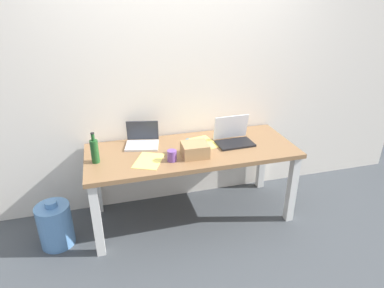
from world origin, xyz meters
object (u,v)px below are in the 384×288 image
(cardboard_box, at_px, (195,150))
(water_cooler_jug, at_px, (55,225))
(laptop_left, at_px, (142,141))
(computer_mouse, at_px, (188,141))
(desk, at_px, (192,158))
(laptop_right, at_px, (233,137))
(coffee_mug, at_px, (172,156))
(beer_bottle, at_px, (95,151))

(cardboard_box, bearing_deg, water_cooler_jug, 177.55)
(laptop_left, distance_m, cardboard_box, 0.54)
(computer_mouse, distance_m, cardboard_box, 0.28)
(desk, distance_m, cardboard_box, 0.20)
(computer_mouse, xyz_separation_m, water_cooler_jug, (-1.24, -0.22, -0.54))
(laptop_right, relative_size, computer_mouse, 3.43)
(laptop_left, distance_m, laptop_right, 0.85)
(laptop_left, distance_m, water_cooler_jug, 1.04)
(laptop_right, height_order, cardboard_box, laptop_right)
(laptop_left, xyz_separation_m, cardboard_box, (0.41, -0.35, 0.02))
(laptop_right, distance_m, cardboard_box, 0.45)
(computer_mouse, bearing_deg, laptop_right, -9.41)
(cardboard_box, relative_size, coffee_mug, 2.34)
(desk, relative_size, water_cooler_jug, 4.30)
(laptop_left, bearing_deg, coffee_mug, -62.94)
(desk, xyz_separation_m, computer_mouse, (-0.00, 0.14, 0.11))
(laptop_left, bearing_deg, computer_mouse, -9.69)
(cardboard_box, xyz_separation_m, coffee_mug, (-0.21, -0.04, -0.01))
(water_cooler_jug, bearing_deg, laptop_right, 3.89)
(coffee_mug, bearing_deg, computer_mouse, 55.32)
(water_cooler_jug, bearing_deg, cardboard_box, -2.45)
(desk, height_order, beer_bottle, beer_bottle)
(laptop_left, height_order, laptop_right, laptop_right)
(laptop_right, xyz_separation_m, computer_mouse, (-0.41, 0.11, -0.04))
(coffee_mug, relative_size, water_cooler_jug, 0.22)
(laptop_left, distance_m, beer_bottle, 0.49)
(desk, height_order, computer_mouse, computer_mouse)
(beer_bottle, relative_size, cardboard_box, 1.20)
(desk, xyz_separation_m, water_cooler_jug, (-1.24, -0.08, -0.44))
(laptop_left, bearing_deg, beer_bottle, -149.92)
(cardboard_box, height_order, water_cooler_jug, cardboard_box)
(beer_bottle, bearing_deg, laptop_right, 2.81)
(beer_bottle, height_order, computer_mouse, beer_bottle)
(laptop_left, xyz_separation_m, beer_bottle, (-0.42, -0.24, 0.06))
(computer_mouse, bearing_deg, coffee_mug, -119.12)
(beer_bottle, height_order, cardboard_box, beer_bottle)
(desk, distance_m, beer_bottle, 0.86)
(cardboard_box, bearing_deg, desk, 85.10)
(beer_bottle, bearing_deg, cardboard_box, -7.14)
(beer_bottle, distance_m, computer_mouse, 0.86)
(laptop_right, bearing_deg, water_cooler_jug, -176.11)
(laptop_left, relative_size, computer_mouse, 3.40)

